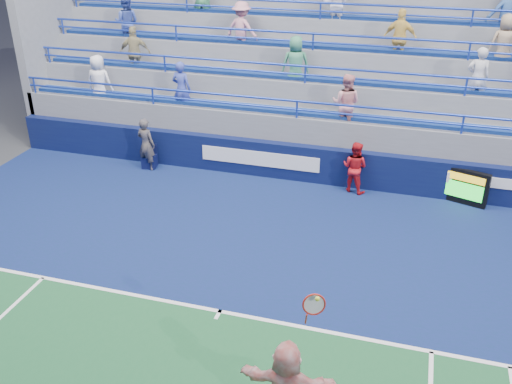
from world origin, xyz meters
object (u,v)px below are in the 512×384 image
(serve_speed_board, at_px, (461,186))
(line_judge, at_px, (146,144))
(judge_chair, at_px, (150,160))
(ball_girl, at_px, (355,167))

(serve_speed_board, height_order, line_judge, line_judge)
(serve_speed_board, height_order, judge_chair, serve_speed_board)
(serve_speed_board, distance_m, line_judge, 9.18)
(judge_chair, relative_size, line_judge, 0.44)
(serve_speed_board, xyz_separation_m, ball_girl, (-2.88, -0.12, 0.25))
(line_judge, distance_m, ball_girl, 6.29)
(judge_chair, height_order, ball_girl, ball_girl)
(judge_chair, bearing_deg, ball_girl, 1.21)
(serve_speed_board, bearing_deg, ball_girl, -177.59)
(serve_speed_board, bearing_deg, judge_chair, -178.41)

